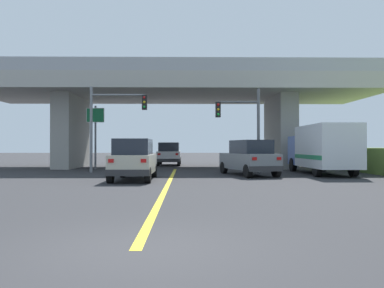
% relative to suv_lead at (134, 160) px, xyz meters
% --- Properties ---
extents(ground, '(160.00, 160.00, 0.00)m').
position_rel_suv_lead_xyz_m(ground, '(1.77, 12.07, -1.01)').
color(ground, '#2B2B2D').
extents(overpass_bridge, '(30.79, 10.27, 7.66)m').
position_rel_suv_lead_xyz_m(overpass_bridge, '(1.77, 12.07, 4.52)').
color(overpass_bridge, '#A8A59E').
rests_on(overpass_bridge, ground).
extents(lane_divider_stripe, '(0.20, 22.87, 0.01)m').
position_rel_suv_lead_xyz_m(lane_divider_stripe, '(1.77, -1.90, -1.01)').
color(lane_divider_stripe, yellow).
rests_on(lane_divider_stripe, ground).
extents(suv_lead, '(1.95, 4.70, 2.02)m').
position_rel_suv_lead_xyz_m(suv_lead, '(0.00, 0.00, 0.00)').
color(suv_lead, '#B7B29E').
rests_on(suv_lead, ground).
extents(suv_crossing, '(3.01, 5.15, 2.02)m').
position_rel_suv_lead_xyz_m(suv_crossing, '(6.17, 3.14, 0.00)').
color(suv_crossing, slate).
rests_on(suv_crossing, ground).
extents(box_truck, '(2.33, 7.16, 2.90)m').
position_rel_suv_lead_xyz_m(box_truck, '(10.70, 4.06, 0.53)').
color(box_truck, navy).
rests_on(box_truck, ground).
extents(sedan_oncoming, '(2.05, 4.85, 2.02)m').
position_rel_suv_lead_xyz_m(sedan_oncoming, '(1.04, 16.10, 0.00)').
color(sedan_oncoming, silver).
rests_on(sedan_oncoming, ground).
extents(traffic_signal_nearside, '(2.77, 0.36, 5.26)m').
position_rel_suv_lead_xyz_m(traffic_signal_nearside, '(6.14, 5.17, 2.25)').
color(traffic_signal_nearside, '#56595E').
rests_on(traffic_signal_nearside, ground).
extents(traffic_signal_farside, '(3.67, 0.36, 5.51)m').
position_rel_suv_lead_xyz_m(traffic_signal_farside, '(-2.29, 6.03, 2.59)').
color(traffic_signal_farside, slate).
rests_on(traffic_signal_farside, ground).
extents(highway_sign, '(1.31, 0.17, 4.64)m').
position_rel_suv_lead_xyz_m(highway_sign, '(-4.05, 9.48, 2.32)').
color(highway_sign, '#56595E').
rests_on(highway_sign, ground).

